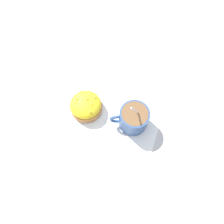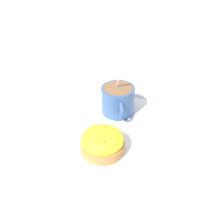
# 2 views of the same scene
# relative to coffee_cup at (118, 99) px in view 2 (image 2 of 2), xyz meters

# --- Properties ---
(ground_plane) EXTENTS (3.00, 3.00, 0.00)m
(ground_plane) POSITION_rel_coffee_cup_xyz_m (-0.07, 0.00, -0.04)
(ground_plane) COLOR #B2B2B7
(paper_napkin) EXTENTS (0.31, 0.32, 0.00)m
(paper_napkin) POSITION_rel_coffee_cup_xyz_m (-0.07, 0.00, -0.04)
(paper_napkin) COLOR white
(paper_napkin) RESTS_ON ground_plane
(coffee_cup) EXTENTS (0.11, 0.08, 0.12)m
(coffee_cup) POSITION_rel_coffee_cup_xyz_m (0.00, 0.00, 0.00)
(coffee_cup) COLOR #335184
(coffee_cup) RESTS_ON paper_napkin
(frosted_pastry) EXTENTS (0.09, 0.09, 0.05)m
(frosted_pastry) POSITION_rel_coffee_cup_xyz_m (-0.14, 0.00, -0.02)
(frosted_pastry) COLOR #B2753D
(frosted_pastry) RESTS_ON paper_napkin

